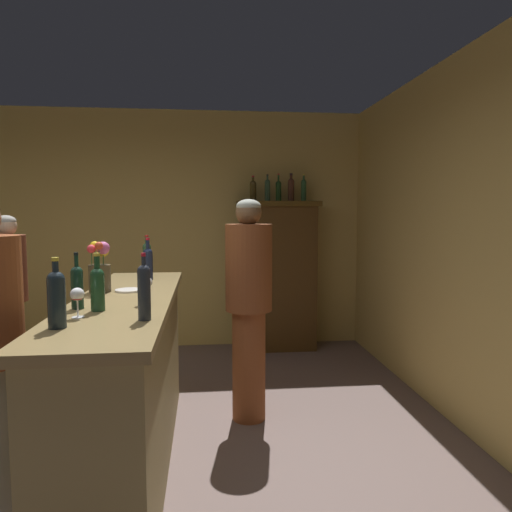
{
  "coord_description": "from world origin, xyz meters",
  "views": [
    {
      "loc": [
        0.86,
        -2.66,
        1.59
      ],
      "look_at": [
        1.16,
        0.15,
        1.33
      ],
      "focal_mm": 33.52,
      "sensor_mm": 36.0,
      "label": 1
    }
  ],
  "objects_px": {
    "wine_bottle_riesling": "(77,285)",
    "patron_tall": "(9,295)",
    "wine_glass_front": "(77,296)",
    "flower_arrangement": "(100,269)",
    "bar_counter": "(127,382)",
    "wine_bottle_syrah": "(147,257)",
    "display_bottle_left": "(253,190)",
    "wine_glass_mid": "(145,283)",
    "display_bottle_right": "(304,189)",
    "display_cabinet": "(278,273)",
    "bartender": "(249,300)",
    "wine_bottle_chardonnay": "(148,262)",
    "wine_bottle_merlot": "(56,296)",
    "display_bottle_center": "(278,190)",
    "wine_bottle_pinot": "(144,290)",
    "display_bottle_midright": "(291,188)",
    "wine_bottle_rose": "(98,286)",
    "display_bottle_midleft": "(267,189)",
    "cheese_plate": "(129,290)"
  },
  "relations": [
    {
      "from": "wine_bottle_rose",
      "to": "display_bottle_center",
      "type": "xyz_separation_m",
      "value": [
        1.4,
        2.88,
        0.64
      ]
    },
    {
      "from": "wine_bottle_rose",
      "to": "patron_tall",
      "type": "distance_m",
      "value": 2.14
    },
    {
      "from": "display_cabinet",
      "to": "wine_bottle_riesling",
      "type": "bearing_deg",
      "value": -118.3
    },
    {
      "from": "wine_bottle_rose",
      "to": "wine_bottle_riesling",
      "type": "xyz_separation_m",
      "value": [
        -0.12,
        0.07,
        -0.0
      ]
    },
    {
      "from": "display_bottle_right",
      "to": "display_bottle_midright",
      "type": "bearing_deg",
      "value": 180.0
    },
    {
      "from": "wine_glass_front",
      "to": "wine_glass_mid",
      "type": "bearing_deg",
      "value": 46.72
    },
    {
      "from": "display_bottle_left",
      "to": "wine_bottle_riesling",
      "type": "bearing_deg",
      "value": -113.59
    },
    {
      "from": "wine_glass_mid",
      "to": "display_bottle_center",
      "type": "bearing_deg",
      "value": 66.78
    },
    {
      "from": "display_bottle_right",
      "to": "display_cabinet",
      "type": "bearing_deg",
      "value": 180.0
    },
    {
      "from": "bar_counter",
      "to": "patron_tall",
      "type": "xyz_separation_m",
      "value": [
        -1.22,
        1.38,
        0.32
      ]
    },
    {
      "from": "wine_bottle_riesling",
      "to": "wine_glass_front",
      "type": "relative_size",
      "value": 2.04
    },
    {
      "from": "wine_bottle_syrah",
      "to": "wine_bottle_merlot",
      "type": "distance_m",
      "value": 1.74
    },
    {
      "from": "bar_counter",
      "to": "display_bottle_midright",
      "type": "bearing_deg",
      "value": 59.3
    },
    {
      "from": "wine_bottle_rose",
      "to": "display_bottle_center",
      "type": "height_order",
      "value": "display_bottle_center"
    },
    {
      "from": "display_cabinet",
      "to": "display_bottle_center",
      "type": "xyz_separation_m",
      "value": [
        0.01,
        0.0,
        0.95
      ]
    },
    {
      "from": "wine_glass_mid",
      "to": "wine_bottle_rose",
      "type": "bearing_deg",
      "value": -147.04
    },
    {
      "from": "wine_bottle_riesling",
      "to": "wine_bottle_merlot",
      "type": "bearing_deg",
      "value": -86.99
    },
    {
      "from": "bar_counter",
      "to": "wine_bottle_riesling",
      "type": "distance_m",
      "value": 0.77
    },
    {
      "from": "wine_glass_mid",
      "to": "display_cabinet",
      "type": "bearing_deg",
      "value": 66.87
    },
    {
      "from": "wine_bottle_chardonnay",
      "to": "display_bottle_right",
      "type": "xyz_separation_m",
      "value": [
        1.56,
        1.74,
        0.64
      ]
    },
    {
      "from": "wine_glass_mid",
      "to": "display_bottle_right",
      "type": "relative_size",
      "value": 0.52
    },
    {
      "from": "display_bottle_center",
      "to": "display_cabinet",
      "type": "bearing_deg",
      "value": -180.0
    },
    {
      "from": "wine_bottle_syrah",
      "to": "wine_bottle_riesling",
      "type": "distance_m",
      "value": 1.32
    },
    {
      "from": "wine_bottle_merlot",
      "to": "display_bottle_midleft",
      "type": "bearing_deg",
      "value": 67.13
    },
    {
      "from": "display_bottle_midleft",
      "to": "flower_arrangement",
      "type": "bearing_deg",
      "value": -121.47
    },
    {
      "from": "wine_bottle_pinot",
      "to": "bar_counter",
      "type": "bearing_deg",
      "value": 106.83
    },
    {
      "from": "wine_bottle_rose",
      "to": "display_bottle_left",
      "type": "relative_size",
      "value": 1.06
    },
    {
      "from": "wine_bottle_riesling",
      "to": "display_bottle_midleft",
      "type": "distance_m",
      "value": 3.2
    },
    {
      "from": "wine_glass_mid",
      "to": "bartender",
      "type": "height_order",
      "value": "bartender"
    },
    {
      "from": "wine_bottle_pinot",
      "to": "flower_arrangement",
      "type": "bearing_deg",
      "value": 114.16
    },
    {
      "from": "wine_bottle_merlot",
      "to": "display_bottle_midright",
      "type": "bearing_deg",
      "value": 63.18
    },
    {
      "from": "wine_glass_front",
      "to": "wine_glass_mid",
      "type": "relative_size",
      "value": 0.93
    },
    {
      "from": "wine_bottle_riesling",
      "to": "patron_tall",
      "type": "height_order",
      "value": "patron_tall"
    },
    {
      "from": "display_cabinet",
      "to": "display_bottle_center",
      "type": "height_order",
      "value": "display_bottle_center"
    },
    {
      "from": "wine_bottle_syrah",
      "to": "wine_glass_mid",
      "type": "distance_m",
      "value": 1.23
    },
    {
      "from": "wine_bottle_riesling",
      "to": "flower_arrangement",
      "type": "xyz_separation_m",
      "value": [
        0.0,
        0.54,
        0.02
      ]
    },
    {
      "from": "wine_bottle_pinot",
      "to": "display_bottle_midright",
      "type": "relative_size",
      "value": 1.02
    },
    {
      "from": "display_cabinet",
      "to": "wine_bottle_syrah",
      "type": "xyz_separation_m",
      "value": [
        -1.3,
        -1.51,
        0.33
      ]
    },
    {
      "from": "wine_bottle_syrah",
      "to": "display_bottle_left",
      "type": "height_order",
      "value": "display_bottle_left"
    },
    {
      "from": "flower_arrangement",
      "to": "wine_glass_front",
      "type": "bearing_deg",
      "value": -85.97
    },
    {
      "from": "display_bottle_center",
      "to": "display_bottle_midleft",
      "type": "bearing_deg",
      "value": -180.0
    },
    {
      "from": "display_bottle_right",
      "to": "wine_bottle_pinot",
      "type": "bearing_deg",
      "value": -114.44
    },
    {
      "from": "display_bottle_midright",
      "to": "wine_bottle_rose",
      "type": "bearing_deg",
      "value": -118.18
    },
    {
      "from": "display_cabinet",
      "to": "bartender",
      "type": "distance_m",
      "value": 1.93
    },
    {
      "from": "flower_arrangement",
      "to": "display_bottle_midleft",
      "type": "height_order",
      "value": "display_bottle_midleft"
    },
    {
      "from": "cheese_plate",
      "to": "bar_counter",
      "type": "bearing_deg",
      "value": -87.4
    },
    {
      "from": "wine_bottle_merlot",
      "to": "display_bottle_midleft",
      "type": "relative_size",
      "value": 1.05
    },
    {
      "from": "wine_glass_front",
      "to": "display_cabinet",
      "type": "bearing_deg",
      "value": 64.42
    },
    {
      "from": "bar_counter",
      "to": "wine_bottle_merlot",
      "type": "bearing_deg",
      "value": -102.48
    },
    {
      "from": "wine_glass_front",
      "to": "wine_bottle_riesling",
      "type": "bearing_deg",
      "value": 104.4
    }
  ]
}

